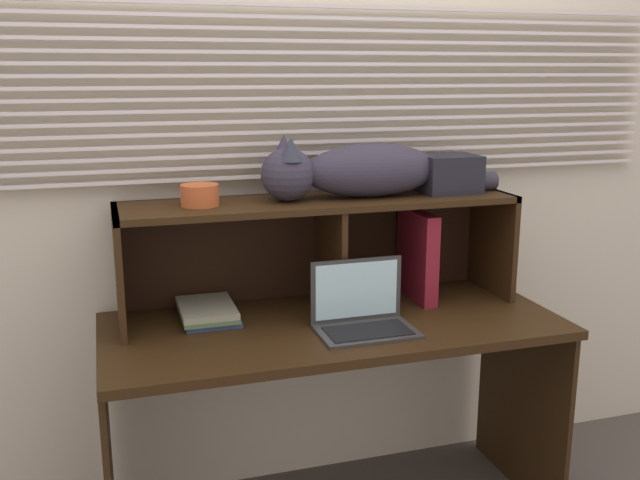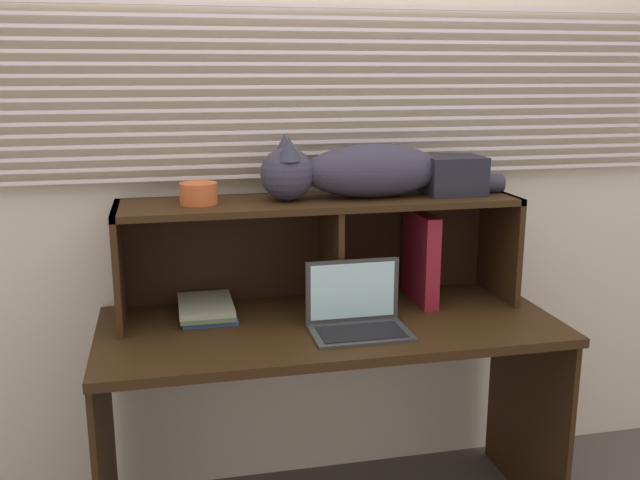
% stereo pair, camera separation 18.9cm
% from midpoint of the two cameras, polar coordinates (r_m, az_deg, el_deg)
% --- Properties ---
extents(back_panel_with_blinds, '(4.40, 0.08, 2.50)m').
position_cam_midpoint_polar(back_panel_with_blinds, '(2.56, -3.53, 7.19)').
color(back_panel_with_blinds, beige).
rests_on(back_panel_with_blinds, ground).
extents(desk, '(1.49, 0.64, 0.73)m').
position_cam_midpoint_polar(desk, '(2.39, -1.23, -9.71)').
color(desk, black).
rests_on(desk, ground).
extents(hutch_shelf_unit, '(1.34, 0.32, 0.38)m').
position_cam_midpoint_polar(hutch_shelf_unit, '(2.43, -2.36, 0.86)').
color(hutch_shelf_unit, black).
rests_on(hutch_shelf_unit, desk).
extents(cat, '(0.85, 0.19, 0.22)m').
position_cam_midpoint_polar(cat, '(2.40, 0.51, 5.55)').
color(cat, '#322E3E').
rests_on(cat, hutch_shelf_unit).
extents(laptop, '(0.31, 0.20, 0.22)m').
position_cam_midpoint_polar(laptop, '(2.26, 1.03, -6.03)').
color(laptop, '#323232').
rests_on(laptop, desk).
extents(binder_upright, '(0.05, 0.25, 0.32)m').
position_cam_midpoint_polar(binder_upright, '(2.54, 5.68, -1.23)').
color(binder_upright, maroon).
rests_on(binder_upright, desk).
extents(book_stack, '(0.19, 0.26, 0.05)m').
position_cam_midpoint_polar(book_stack, '(2.40, -11.25, -5.69)').
color(book_stack, '#2F4A7D').
rests_on(book_stack, desk).
extents(small_basket, '(0.12, 0.12, 0.07)m').
position_cam_midpoint_polar(small_basket, '(2.30, -11.96, 3.52)').
color(small_basket, '#BC542A').
rests_on(small_basket, hutch_shelf_unit).
extents(storage_box, '(0.20, 0.17, 0.13)m').
position_cam_midpoint_polar(storage_box, '(2.53, 8.12, 5.27)').
color(storage_box, black).
rests_on(storage_box, hutch_shelf_unit).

